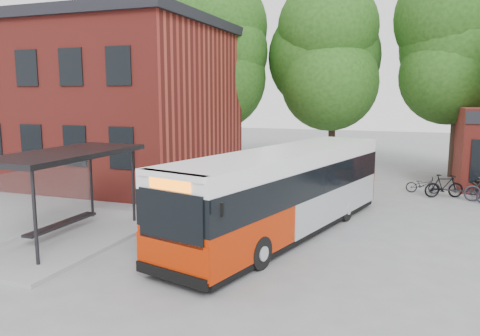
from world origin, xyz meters
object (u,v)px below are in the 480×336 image
(city_bus, at_px, (285,193))
(bicycle_1, at_px, (444,186))
(bus_shelter, at_px, (68,196))
(bicycle_0, at_px, (423,185))

(city_bus, distance_m, bicycle_1, 9.62)
(bus_shelter, distance_m, city_bus, 6.99)
(city_bus, height_order, bicycle_1, city_bus)
(bus_shelter, relative_size, city_bus, 0.63)
(bus_shelter, height_order, city_bus, bus_shelter)
(bus_shelter, bearing_deg, bicycle_0, 47.03)
(bicycle_1, bearing_deg, bus_shelter, 111.14)
(city_bus, relative_size, bicycle_0, 7.33)
(bus_shelter, bearing_deg, city_bus, 25.25)
(bus_shelter, height_order, bicycle_0, bus_shelter)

